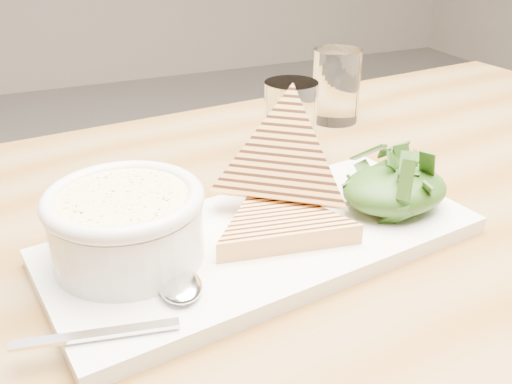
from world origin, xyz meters
name	(u,v)px	position (x,y,z in m)	size (l,w,h in m)	color
table_top	(358,255)	(-0.24, -0.20, 0.70)	(1.30, 0.87, 0.04)	olive
table_leg_br	(483,245)	(0.36, 0.19, 0.34)	(0.06, 0.06, 0.68)	olive
platter	(264,240)	(-0.33, -0.18, 0.73)	(0.40, 0.18, 0.02)	white
soup_bowl	(127,232)	(-0.45, -0.17, 0.76)	(0.13, 0.13, 0.05)	white
soup	(124,201)	(-0.45, -0.17, 0.79)	(0.11, 0.11, 0.01)	#FBEC9E
bowl_rim	(123,198)	(-0.45, -0.17, 0.80)	(0.14, 0.14, 0.01)	white
sandwich_flat	(279,223)	(-0.32, -0.18, 0.75)	(0.16, 0.16, 0.02)	#D99B4F
sandwich_lean	(283,161)	(-0.29, -0.14, 0.79)	(0.16, 0.16, 0.09)	#D99B4F
salad_base	(395,189)	(-0.19, -0.18, 0.76)	(0.11, 0.09, 0.04)	#1A3911
arugula_pile	(395,184)	(-0.19, -0.18, 0.77)	(0.11, 0.10, 0.05)	#2B4F16
spoon_bowl	(181,286)	(-0.43, -0.23, 0.74)	(0.03, 0.05, 0.01)	silver
spoon_handle	(97,334)	(-0.50, -0.26, 0.74)	(0.12, 0.01, 0.00)	silver
glass_near	(290,122)	(-0.22, 0.00, 0.77)	(0.07, 0.07, 0.10)	white
glass_far	(336,86)	(-0.09, 0.11, 0.78)	(0.07, 0.07, 0.11)	white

